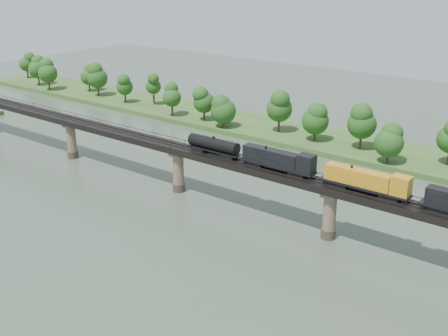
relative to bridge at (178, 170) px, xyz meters
The scene contains 6 objects.
ground 30.49m from the bridge, 90.00° to the right, with size 400.00×400.00×0.00m, color #374638.
far_bank 55.20m from the bridge, 90.00° to the left, with size 300.00×24.00×1.60m, color #305221.
bridge is the anchor object (origin of this frame).
bridge_superstructure 6.33m from the bridge, 90.00° to the left, with size 220.00×4.90×0.75m.
far_treeline 51.30m from the bridge, 99.23° to the left, with size 289.06×17.54×13.60m.
freight_train 41.19m from the bridge, ahead, with size 70.65×2.75×4.86m.
Camera 1 is at (84.76, -62.50, 52.22)m, focal length 45.00 mm.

